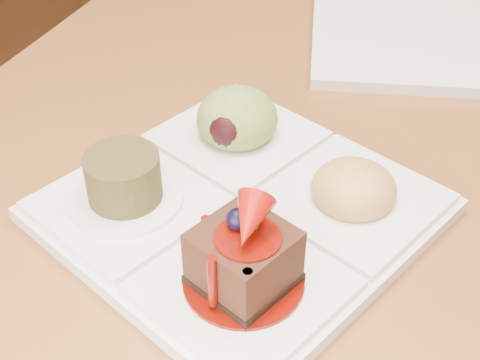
% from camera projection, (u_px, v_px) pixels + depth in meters
% --- Properties ---
extents(sampler_plate, '(0.31, 0.31, 0.09)m').
position_uv_depth(sampler_plate, '(241.00, 194.00, 0.49)').
color(sampler_plate, white).
rests_on(sampler_plate, dining_table).
extents(second_plate, '(0.35, 0.35, 0.01)m').
position_uv_depth(second_plate, '(443.00, 26.00, 0.73)').
color(second_plate, white).
rests_on(second_plate, dining_table).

